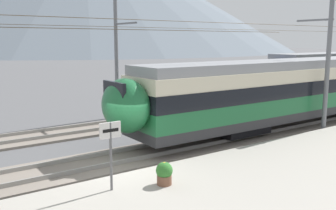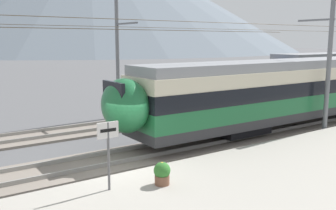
{
  "view_description": "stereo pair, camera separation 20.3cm",
  "coord_description": "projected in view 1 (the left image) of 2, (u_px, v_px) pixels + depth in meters",
  "views": [
    {
      "loc": [
        -6.38,
        -12.16,
        4.91
      ],
      "look_at": [
        3.95,
        2.69,
        1.83
      ],
      "focal_mm": 40.54,
      "sensor_mm": 36.0,
      "label": 1
    },
    {
      "loc": [
        -6.22,
        -12.27,
        4.91
      ],
      "look_at": [
        3.95,
        2.69,
        1.83
      ],
      "focal_mm": 40.54,
      "sensor_mm": 36.0,
      "label": 2
    }
  ],
  "objects": [
    {
      "name": "train_near_platform",
      "position": [
        336.0,
        83.0,
        24.03
      ],
      "size": [
        31.83,
        2.86,
        4.27
      ],
      "color": "#2D2D30",
      "rests_on": "track_near"
    },
    {
      "name": "catenary_mast_mid",
      "position": [
        326.0,
        58.0,
        19.99
      ],
      "size": [
        40.98,
        2.2,
        7.6
      ],
      "color": "slate",
      "rests_on": "ground"
    },
    {
      "name": "track_far",
      "position": [
        59.0,
        134.0,
        19.95
      ],
      "size": [
        120.0,
        3.0,
        0.28
      ],
      "color": "slate",
      "rests_on": "ground"
    },
    {
      "name": "ground_plane",
      "position": [
        123.0,
        173.0,
        14.26
      ],
      "size": [
        400.0,
        400.0,
        0.0
      ],
      "primitive_type": "plane",
      "color": "#565659"
    },
    {
      "name": "catenary_mast_far_side",
      "position": [
        118.0,
        53.0,
        23.71
      ],
      "size": [
        40.98,
        2.7,
        7.85
      ],
      "color": "slate",
      "rests_on": "ground"
    },
    {
      "name": "platform_sign",
      "position": [
        110.0,
        141.0,
        11.59
      ],
      "size": [
        0.7,
        0.08,
        2.17
      ],
      "color": "#59595B",
      "rests_on": "platform_slab"
    },
    {
      "name": "track_near",
      "position": [
        107.0,
        162.0,
        15.35
      ],
      "size": [
        120.0,
        3.0,
        0.28
      ],
      "color": "slate",
      "rests_on": "ground"
    },
    {
      "name": "potted_plant_platform_edge",
      "position": [
        164.0,
        173.0,
        12.24
      ],
      "size": [
        0.55,
        0.55,
        0.75
      ],
      "color": "brown",
      "rests_on": "platform_slab"
    }
  ]
}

